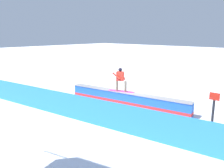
% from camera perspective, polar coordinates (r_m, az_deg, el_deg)
% --- Properties ---
extents(ground_plane, '(120.00, 120.00, 0.00)m').
position_cam_1_polar(ground_plane, '(13.42, 3.49, -5.22)').
color(ground_plane, white).
extents(grind_box, '(7.56, 1.64, 0.77)m').
position_cam_1_polar(grind_box, '(13.32, 3.51, -3.78)').
color(grind_box, blue).
rests_on(grind_box, ground_plane).
extents(snowboarder, '(1.55, 0.78, 1.38)m').
position_cam_1_polar(snowboarder, '(13.23, 2.11, 1.33)').
color(snowboarder, '#C12E84').
rests_on(snowboarder, grind_box).
extents(safety_fence, '(13.75, 2.09, 1.24)m').
position_cam_1_polar(safety_fence, '(10.93, -7.71, -6.08)').
color(safety_fence, '#2D84EE').
rests_on(safety_fence, ground_plane).
extents(trail_marker, '(0.40, 0.10, 1.76)m').
position_cam_1_polar(trail_marker, '(10.23, 23.83, -6.44)').
color(trail_marker, '#262628').
rests_on(trail_marker, ground_plane).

